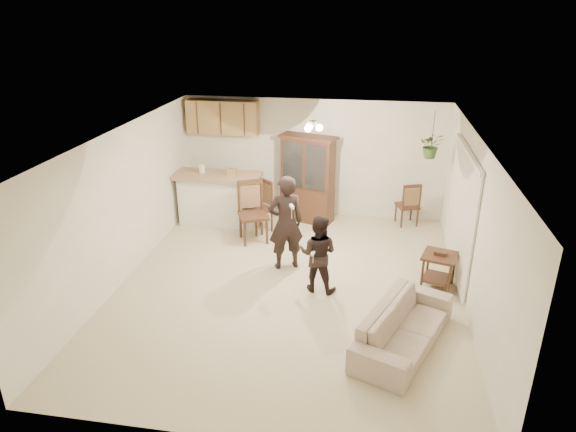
% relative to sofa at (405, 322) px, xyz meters
% --- Properties ---
extents(floor, '(6.50, 6.50, 0.00)m').
position_rel_sofa_xyz_m(floor, '(-1.78, 1.27, -0.37)').
color(floor, beige).
rests_on(floor, ground).
extents(ceiling, '(5.50, 6.50, 0.02)m').
position_rel_sofa_xyz_m(ceiling, '(-1.78, 1.27, 2.13)').
color(ceiling, white).
rests_on(ceiling, wall_back).
extents(wall_back, '(5.50, 0.02, 2.50)m').
position_rel_sofa_xyz_m(wall_back, '(-1.78, 4.52, 0.88)').
color(wall_back, white).
rests_on(wall_back, ground).
extents(wall_front, '(5.50, 0.02, 2.50)m').
position_rel_sofa_xyz_m(wall_front, '(-1.78, -1.98, 0.88)').
color(wall_front, white).
rests_on(wall_front, ground).
extents(wall_left, '(0.02, 6.50, 2.50)m').
position_rel_sofa_xyz_m(wall_left, '(-4.53, 1.27, 0.88)').
color(wall_left, white).
rests_on(wall_left, ground).
extents(wall_right, '(0.02, 6.50, 2.50)m').
position_rel_sofa_xyz_m(wall_right, '(0.97, 1.27, 0.88)').
color(wall_right, white).
rests_on(wall_right, ground).
extents(breakfast_bar, '(1.60, 0.55, 1.00)m').
position_rel_sofa_xyz_m(breakfast_bar, '(-3.63, 3.62, 0.13)').
color(breakfast_bar, white).
rests_on(breakfast_bar, floor).
extents(bar_top, '(1.75, 0.70, 0.08)m').
position_rel_sofa_xyz_m(bar_top, '(-3.63, 3.62, 0.68)').
color(bar_top, '#A27D61').
rests_on(bar_top, breakfast_bar).
extents(upper_cabinets, '(1.50, 0.34, 0.70)m').
position_rel_sofa_xyz_m(upper_cabinets, '(-3.68, 4.34, 1.73)').
color(upper_cabinets, olive).
rests_on(upper_cabinets, wall_back).
extents(vertical_blinds, '(0.06, 2.30, 2.10)m').
position_rel_sofa_xyz_m(vertical_blinds, '(0.93, 2.17, 0.73)').
color(vertical_blinds, silver).
rests_on(vertical_blinds, wall_right).
extents(ceiling_fixture, '(0.36, 0.36, 0.20)m').
position_rel_sofa_xyz_m(ceiling_fixture, '(-1.58, 2.47, 2.03)').
color(ceiling_fixture, '#FFF1BF').
rests_on(ceiling_fixture, ceiling).
extents(hanging_plant, '(0.43, 0.37, 0.48)m').
position_rel_sofa_xyz_m(hanging_plant, '(0.52, 3.67, 1.48)').
color(hanging_plant, '#2F4F1F').
rests_on(hanging_plant, ceiling).
extents(plant_cord, '(0.01, 0.01, 0.65)m').
position_rel_sofa_xyz_m(plant_cord, '(0.52, 3.67, 1.81)').
color(plant_cord, black).
rests_on(plant_cord, ceiling).
extents(sofa, '(1.40, 2.01, 0.73)m').
position_rel_sofa_xyz_m(sofa, '(0.00, 0.00, 0.00)').
color(sofa, beige).
rests_on(sofa, floor).
extents(adult, '(0.78, 0.66, 1.80)m').
position_rel_sofa_xyz_m(adult, '(-1.94, 1.95, 0.53)').
color(adult, black).
rests_on(adult, floor).
extents(child, '(0.73, 0.60, 1.35)m').
position_rel_sofa_xyz_m(child, '(-1.31, 1.27, 0.31)').
color(child, black).
rests_on(child, floor).
extents(china_hutch, '(1.24, 0.77, 1.83)m').
position_rel_sofa_xyz_m(china_hutch, '(-1.85, 4.10, 0.54)').
color(china_hutch, '#362213').
rests_on(china_hutch, floor).
extents(side_table, '(0.66, 0.66, 0.64)m').
position_rel_sofa_xyz_m(side_table, '(0.61, 1.67, -0.07)').
color(side_table, '#362213').
rests_on(side_table, floor).
extents(chair_bar, '(0.69, 0.69, 1.18)m').
position_rel_sofa_xyz_m(chair_bar, '(-2.74, 2.91, -0.03)').
color(chair_bar, '#362213').
rests_on(chair_bar, floor).
extents(chair_hutch_left, '(0.66, 0.66, 1.06)m').
position_rel_sofa_xyz_m(chair_hutch_left, '(-2.75, 3.37, -0.07)').
color(chair_hutch_left, '#362213').
rests_on(chair_hutch_left, floor).
extents(chair_hutch_right, '(0.52, 0.52, 0.93)m').
position_rel_sofa_xyz_m(chair_hutch_right, '(0.23, 4.22, -0.10)').
color(chair_hutch_right, '#362213').
rests_on(chair_hutch_right, floor).
extents(controller_adult, '(0.10, 0.15, 0.04)m').
position_rel_sofa_xyz_m(controller_adult, '(-1.78, 1.59, 0.92)').
color(controller_adult, white).
rests_on(controller_adult, adult).
extents(controller_child, '(0.05, 0.12, 0.03)m').
position_rel_sofa_xyz_m(controller_child, '(-1.36, 0.97, 0.42)').
color(controller_child, white).
rests_on(controller_child, child).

